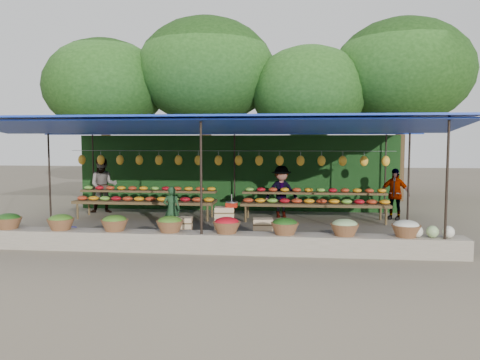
# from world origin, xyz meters

# --- Properties ---
(ground) EXTENTS (60.00, 60.00, 0.00)m
(ground) POSITION_xyz_m (0.00, 0.00, 0.00)
(ground) COLOR #665B4B
(ground) RESTS_ON ground
(stone_curb) EXTENTS (10.60, 0.55, 0.40)m
(stone_curb) POSITION_xyz_m (0.00, -2.75, 0.20)
(stone_curb) COLOR slate
(stone_curb) RESTS_ON ground
(stall_canopy) EXTENTS (10.80, 6.60, 2.82)m
(stall_canopy) POSITION_xyz_m (-0.00, 0.06, 2.68)
(stall_canopy) COLOR black
(stall_canopy) RESTS_ON ground
(produce_baskets) EXTENTS (8.98, 0.58, 0.34)m
(produce_baskets) POSITION_xyz_m (-0.10, -2.75, 0.56)
(produce_baskets) COLOR brown
(produce_baskets) RESTS_ON stone_curb
(netting_backdrop) EXTENTS (10.60, 0.06, 2.50)m
(netting_backdrop) POSITION_xyz_m (0.00, 3.15, 1.25)
(netting_backdrop) COLOR #194016
(netting_backdrop) RESTS_ON ground
(tree_row) EXTENTS (16.51, 5.50, 7.12)m
(tree_row) POSITION_xyz_m (0.50, 6.09, 4.70)
(tree_row) COLOR #332412
(tree_row) RESTS_ON ground
(fruit_table_left) EXTENTS (4.21, 0.95, 0.93)m
(fruit_table_left) POSITION_xyz_m (-2.49, 1.35, 0.61)
(fruit_table_left) COLOR #48361D
(fruit_table_left) RESTS_ON ground
(fruit_table_right) EXTENTS (4.21, 0.95, 0.93)m
(fruit_table_right) POSITION_xyz_m (2.51, 1.35, 0.61)
(fruit_table_right) COLOR #48361D
(fruit_table_right) RESTS_ON ground
(crate_counter) EXTENTS (2.38, 0.38, 0.77)m
(crate_counter) POSITION_xyz_m (0.25, -1.51, 0.31)
(crate_counter) COLOR tan
(crate_counter) RESTS_ON ground
(weighing_scale) EXTENTS (0.28, 0.28, 0.30)m
(weighing_scale) POSITION_xyz_m (0.45, -1.51, 0.84)
(weighing_scale) COLOR #AF1E0E
(weighing_scale) RESTS_ON crate_counter
(vendor_seated) EXTENTS (0.45, 0.31, 1.18)m
(vendor_seated) POSITION_xyz_m (-1.14, -0.87, 0.59)
(vendor_seated) COLOR #1C3E20
(vendor_seated) RESTS_ON ground
(customer_left) EXTENTS (1.02, 0.89, 1.78)m
(customer_left) POSITION_xyz_m (-4.15, 2.15, 0.89)
(customer_left) COLOR slate
(customer_left) RESTS_ON ground
(customer_mid) EXTENTS (1.10, 0.77, 1.56)m
(customer_mid) POSITION_xyz_m (1.55, 1.88, 0.78)
(customer_mid) COLOR slate
(customer_mid) RESTS_ON ground
(customer_right) EXTENTS (0.95, 0.71, 1.51)m
(customer_right) POSITION_xyz_m (4.87, 1.86, 0.75)
(customer_right) COLOR slate
(customer_right) RESTS_ON ground
(blue_crate_front) EXTENTS (0.61, 0.52, 0.31)m
(blue_crate_front) POSITION_xyz_m (-3.46, -1.96, 0.15)
(blue_crate_front) COLOR navy
(blue_crate_front) RESTS_ON ground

